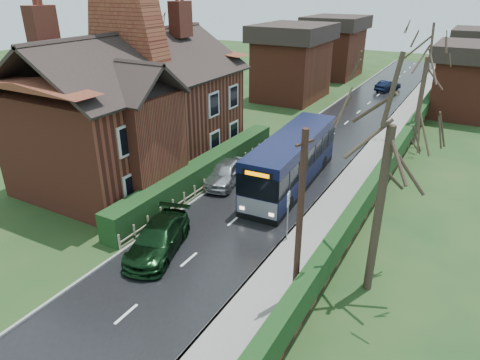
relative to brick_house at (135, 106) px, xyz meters
The scene contains 18 objects.
ground 10.87m from the brick_house, 28.67° to the right, with size 140.00×140.00×0.00m, color #34481F.
road 11.07m from the brick_house, 30.89° to the left, with size 6.00×100.00×0.02m, color black.
pavement 14.64m from the brick_house, 21.92° to the left, with size 2.50×100.00×0.14m, color slate.
kerb_right 13.59m from the brick_house, 23.91° to the left, with size 0.12×100.00×0.14m, color gray.
kerb_left 8.85m from the brick_house, 42.59° to the left, with size 0.12×100.00×0.10m, color gray.
front_hedge 6.02m from the brick_house, ahead, with size 1.20×16.00×1.60m, color black.
picket_fence 6.83m from the brick_house, ahead, with size 0.10×16.00×0.90m, color tan, non-canonical shape.
right_wall_hedge 15.80m from the brick_house, 19.77° to the left, with size 0.60×50.00×1.80m.
brick_house is the anchor object (origin of this frame).
bus 10.33m from the brick_house, 16.38° to the left, with size 2.98×10.52×3.16m.
car_silver 7.05m from the brick_house, ahead, with size 1.68×4.17×1.42m, color silver.
car_green 10.58m from the brick_house, 43.99° to the right, with size 1.91×4.70×1.37m, color black.
car_distant 33.38m from the brick_house, 73.98° to the left, with size 1.29×3.69×1.22m, color black.
bus_stop_sign 12.65m from the brick_house, 15.26° to the right, with size 0.13×0.40×2.66m.
telegraph_pole 15.49m from the brick_house, 26.26° to the right, with size 0.35×0.88×6.98m.
tree_right_near 17.14m from the brick_house, 16.43° to the right, with size 4.55×4.55×9.83m.
tree_right_far 20.85m from the brick_house, 44.25° to the left, with size 4.83×4.83×9.34m.
tree_house_side 10.36m from the brick_house, 106.64° to the left, with size 4.42×4.42×10.05m.
Camera 1 is at (9.83, -14.73, 11.24)m, focal length 32.00 mm.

